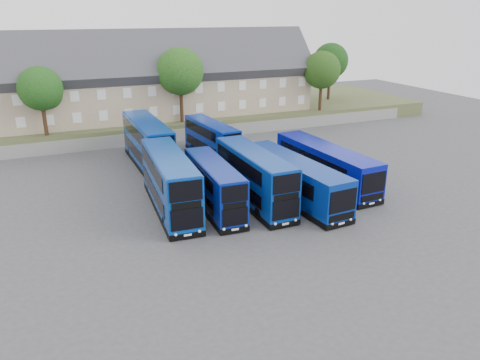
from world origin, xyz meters
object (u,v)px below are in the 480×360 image
(dd_front_left, at_px, (170,184))
(tree_mid, at_px, (181,73))
(dd_front_mid, at_px, (214,187))
(tree_west, at_px, (42,90))
(tree_far, at_px, (331,62))
(tree_east, at_px, (322,71))
(coach_east_a, at_px, (293,180))

(dd_front_left, xyz_separation_m, tree_mid, (7.66, 22.09, 5.81))
(dd_front_mid, xyz_separation_m, tree_west, (-11.59, 22.90, 5.13))
(tree_mid, xyz_separation_m, tree_far, (26.00, 6.50, -0.34))
(tree_far, bearing_deg, dd_front_mid, -135.49)
(dd_front_mid, distance_m, tree_far, 43.04)
(dd_front_mid, bearing_deg, tree_west, 119.43)
(tree_east, xyz_separation_m, tree_far, (6.00, 7.00, 0.34))
(dd_front_mid, bearing_deg, tree_far, 47.10)
(tree_east, bearing_deg, tree_far, 49.40)
(dd_front_left, distance_m, coach_east_a, 10.36)
(coach_east_a, height_order, tree_west, tree_west)
(dd_front_left, relative_size, tree_west, 1.53)
(tree_west, relative_size, tree_far, 0.88)
(dd_front_mid, height_order, tree_west, tree_west)
(tree_west, xyz_separation_m, tree_east, (36.00, 0.00, 0.34))
(dd_front_left, bearing_deg, tree_far, 44.04)
(tree_west, xyz_separation_m, tree_mid, (16.00, 0.50, 1.02))
(tree_mid, xyz_separation_m, tree_east, (20.00, -0.50, -0.68))
(dd_front_left, distance_m, tree_mid, 24.09)
(coach_east_a, xyz_separation_m, tree_west, (-18.50, 23.53, 5.31))
(tree_east, bearing_deg, coach_east_a, -126.64)
(dd_front_mid, relative_size, tree_far, 1.15)
(dd_front_mid, xyz_separation_m, tree_east, (24.41, 22.90, 5.47))
(tree_mid, height_order, tree_east, tree_mid)
(coach_east_a, bearing_deg, dd_front_left, 164.76)
(dd_front_left, height_order, dd_front_mid, dd_front_left)
(coach_east_a, xyz_separation_m, tree_far, (23.50, 30.53, 5.99))
(coach_east_a, xyz_separation_m, tree_mid, (-2.50, 24.03, 6.32))
(coach_east_a, bearing_deg, tree_west, 123.76)
(tree_far, bearing_deg, coach_east_a, -127.59)
(dd_front_left, distance_m, tree_west, 23.63)
(tree_mid, distance_m, tree_far, 26.80)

